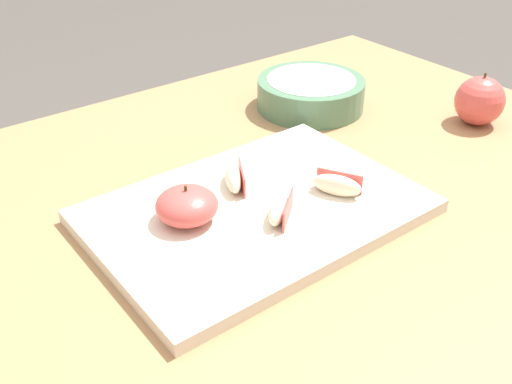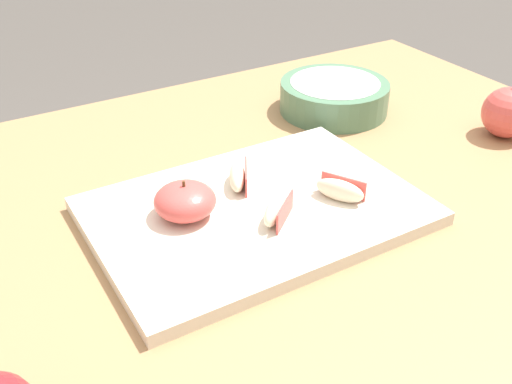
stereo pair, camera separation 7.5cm
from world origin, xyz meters
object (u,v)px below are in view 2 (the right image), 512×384
Objects in this scene: apple_half_skin_up at (187,203)px; apple_wedge_near_knife at (340,190)px; ceramic_fruit_bowl at (334,96)px; whole_apple_pink_lady at (508,112)px; apple_wedge_left at (277,210)px; apple_wedge_front at (238,176)px; cutting_board at (256,211)px.

apple_half_skin_up reaches higher than apple_wedge_near_knife.
whole_apple_pink_lady is at bearing -50.53° from ceramic_fruit_bowl.
apple_wedge_front is (-0.00, 0.09, 0.00)m from apple_wedge_left.
cutting_board is at bearing -94.02° from apple_wedge_front.
whole_apple_pink_lady reaches higher than apple_wedge_left.
whole_apple_pink_lady is at bearing 4.54° from apple_wedge_left.
apple_wedge_near_knife is (0.19, -0.06, -0.01)m from apple_half_skin_up.
cutting_board is 0.06m from apple_wedge_front.
ceramic_fruit_bowl is (0.29, 0.21, 0.02)m from cutting_board.
apple_half_skin_up is 0.20m from apple_wedge_near_knife.
apple_wedge_near_knife and apple_wedge_front have the same top height.
apple_wedge_near_knife is 0.37m from whole_apple_pink_lady.
ceramic_fruit_bowl is (0.18, 0.26, -0.00)m from apple_wedge_near_knife.
apple_wedge_left is at bearing -82.54° from cutting_board.
whole_apple_pink_lady is 0.47× the size of ceramic_fruit_bowl.
whole_apple_pink_lady is (0.36, 0.04, 0.01)m from apple_wedge_near_knife.
apple_wedge_left is at bearing -137.74° from ceramic_fruit_bowl.
ceramic_fruit_bowl is (-0.18, 0.22, -0.01)m from whole_apple_pink_lady.
apple_half_skin_up is at bearing -152.50° from ceramic_fruit_bowl.
apple_wedge_front is at bearing 90.94° from apple_wedge_left.
ceramic_fruit_bowl is at bearing 129.47° from whole_apple_pink_lady.
cutting_board is 0.09m from apple_half_skin_up.
apple_half_skin_up is 0.55m from whole_apple_pink_lady.
apple_half_skin_up reaches higher than ceramic_fruit_bowl.
ceramic_fruit_bowl is (0.28, 0.25, -0.00)m from apple_wedge_left.
apple_wedge_left is at bearing 178.10° from apple_wedge_near_knife.
apple_wedge_front is (0.09, 0.03, -0.01)m from apple_half_skin_up.
whole_apple_pink_lady reaches higher than apple_wedge_front.
apple_wedge_front is 0.76× the size of whole_apple_pink_lady.
apple_wedge_front is 0.46m from whole_apple_pink_lady.
apple_wedge_near_knife is at bearing -45.13° from apple_wedge_front.
apple_wedge_left is 0.72× the size of whole_apple_pink_lady.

